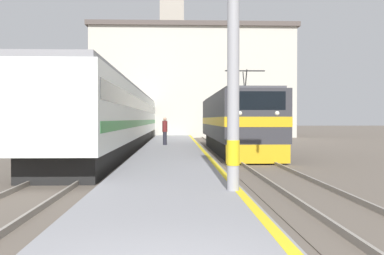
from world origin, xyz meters
name	(u,v)px	position (x,y,z in m)	size (l,w,h in m)	color
ground_plane	(173,145)	(0.00, 30.00, 0.00)	(200.00, 200.00, 0.00)	#60564C
platform	(173,147)	(0.00, 25.00, 0.14)	(3.66, 140.00, 0.29)	gray
rail_track_near	(228,148)	(3.71, 25.00, 0.03)	(2.84, 140.00, 0.16)	#60564C
rail_track_far	(121,149)	(-3.44, 25.00, 0.03)	(2.83, 140.00, 0.16)	#60564C
locomotive_train	(235,122)	(3.71, 21.76, 1.79)	(2.92, 15.22, 4.47)	black
passenger_train	(124,117)	(-3.44, 27.27, 2.11)	(2.92, 38.75, 3.92)	black
catenary_mast	(236,21)	(1.61, 5.93, 4.32)	(2.47, 0.31, 8.19)	#9E9EA3
person_on_platform	(165,130)	(-0.52, 24.92, 1.25)	(0.34, 0.34, 1.82)	#23232D
clock_tower	(172,27)	(-0.30, 60.61, 15.33)	(4.27, 4.27, 29.15)	#ADA393
station_building	(192,83)	(2.10, 47.40, 6.19)	(22.67, 10.06, 12.34)	beige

